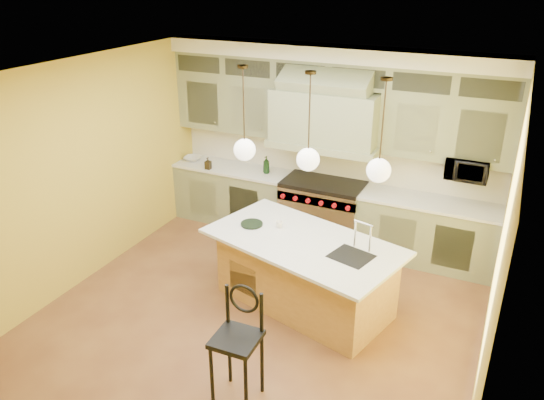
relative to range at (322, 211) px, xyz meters
The scene contains 18 objects.
floor 2.20m from the range, 90.00° to the right, with size 5.00×5.00×0.00m, color brown.
ceiling 3.23m from the range, 90.00° to the right, with size 5.00×5.00×0.00m, color white.
wall_back 1.03m from the range, 90.00° to the left, with size 5.00×5.00×0.00m, color gold.
wall_front 4.74m from the range, 90.00° to the right, with size 5.00×5.00×0.00m, color gold.
wall_left 3.43m from the range, 139.39° to the right, with size 5.00×5.00×0.00m, color gold.
wall_right 3.43m from the range, 40.61° to the right, with size 5.00×5.00×0.00m, color gold.
back_cabinetry 0.95m from the range, 90.00° to the left, with size 5.00×0.77×2.90m.
range is the anchor object (origin of this frame).
kitchen_island 1.75m from the range, 76.65° to the right, with size 2.55×1.80×1.35m.
counter_stool 3.45m from the range, 83.11° to the right, with size 0.43×0.43×1.20m.
microwave 2.18m from the range, ahead, with size 0.54×0.37×0.30m, color black.
oil_bottle_a 1.12m from the range, behind, with size 0.11×0.11×0.28m, color black.
oil_bottle_b 1.95m from the range, behind, with size 0.09×0.09×0.19m, color black.
fruit_bowl 2.35m from the range, behind, with size 0.28×0.28×0.07m, color silver.
cup 1.63m from the range, 90.35° to the right, with size 0.09×0.09×0.08m, color white.
pendant_left 2.28m from the range, 103.23° to the right, with size 0.26×0.26×1.11m.
pendant_center 2.28m from the range, 76.77° to the right, with size 0.26×0.26×1.11m.
pendant_right 2.54m from the range, 54.80° to the right, with size 0.26×0.26×1.11m.
Camera 1 is at (2.41, -4.77, 3.90)m, focal length 35.00 mm.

